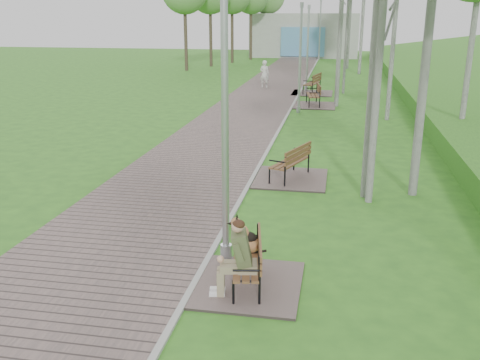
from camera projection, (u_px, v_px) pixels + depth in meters
The scene contains 12 objects.
walkway at pixel (253, 106), 24.09m from camera, with size 3.50×67.00×0.04m, color #62534F.
kerb at pixel (292, 107), 23.79m from camera, with size 0.10×67.00×0.05m, color #999993.
building_north at pixel (305, 35), 51.12m from camera, with size 10.00×5.20×4.00m.
bench_main at pixel (243, 264), 8.07m from camera, with size 1.58×1.76×1.38m.
bench_second at pixel (290, 172), 13.40m from camera, with size 1.77×1.97×1.09m.
bench_third at pixel (313, 101), 24.06m from camera, with size 1.95×2.17×1.20m.
bench_far at pixel (312, 89), 27.77m from camera, with size 2.07×2.30×1.27m.
lamp_post_near at pixel (225, 126), 8.36m from camera, with size 0.19×0.19×4.95m.
lamp_post_second at pixel (300, 63), 21.86m from camera, with size 0.17×0.17×4.42m.
lamp_post_third at pixel (307, 52), 28.03m from camera, with size 0.17×0.17×4.42m.
lamp_post_far at pixel (320, 32), 47.52m from camera, with size 0.20×0.20×5.23m.
pedestrian_near at pixel (265, 74), 29.68m from camera, with size 0.56×0.37×1.53m, color white.
Camera 1 is at (2.03, -2.21, 4.00)m, focal length 40.00 mm.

